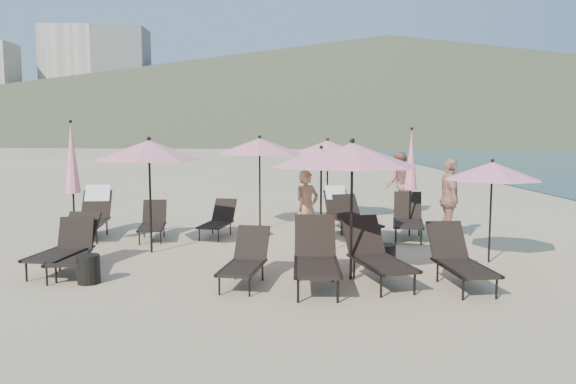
{
  "coord_description": "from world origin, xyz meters",
  "views": [
    {
      "loc": [
        -0.82,
        -9.54,
        2.49
      ],
      "look_at": [
        -0.59,
        3.5,
        1.1
      ],
      "focal_mm": 35.0,
      "sensor_mm": 36.0,
      "label": 1
    }
  ],
  "objects_px": {
    "lounger_10": "(356,218)",
    "umbrella_open_3": "(260,146)",
    "lounger_1": "(71,250)",
    "lounger_9": "(342,209)",
    "lounger_8": "(218,220)",
    "umbrella_closed_0": "(411,160)",
    "beachgoer_c": "(450,199)",
    "side_table_1": "(384,255)",
    "lounger_3": "(316,256)",
    "lounger_5": "(459,259)",
    "umbrella_open_5": "(352,155)",
    "umbrella_open_0": "(149,150)",
    "lounger_4": "(376,254)",
    "umbrella_open_2": "(492,171)",
    "umbrella_closed_1": "(72,159)",
    "lounger_2": "(245,259)",
    "side_table_0": "(89,269)",
    "umbrella_open_1": "(321,158)",
    "lounger_0": "(66,246)",
    "beachgoer_a": "(307,208)",
    "lounger_6": "(93,213)",
    "umbrella_open_4": "(328,148)",
    "lounger_11": "(408,217)",
    "beachgoer_b": "(399,183)",
    "lounger_7": "(153,222)"
  },
  "relations": [
    {
      "from": "lounger_10",
      "to": "umbrella_open_3",
      "type": "distance_m",
      "value": 3.07
    },
    {
      "from": "lounger_1",
      "to": "lounger_9",
      "type": "height_order",
      "value": "lounger_9"
    },
    {
      "from": "lounger_8",
      "to": "umbrella_closed_0",
      "type": "xyz_separation_m",
      "value": [
        4.62,
        -0.02,
        1.43
      ]
    },
    {
      "from": "beachgoer_c",
      "to": "side_table_1",
      "type": "bearing_deg",
      "value": 146.23
    },
    {
      "from": "lounger_3",
      "to": "side_table_1",
      "type": "relative_size",
      "value": 4.25
    },
    {
      "from": "lounger_5",
      "to": "umbrella_open_5",
      "type": "distance_m",
      "value": 2.43
    },
    {
      "from": "lounger_3",
      "to": "umbrella_open_0",
      "type": "relative_size",
      "value": 0.78
    },
    {
      "from": "lounger_4",
      "to": "umbrella_open_2",
      "type": "relative_size",
      "value": 0.95
    },
    {
      "from": "umbrella_closed_1",
      "to": "lounger_2",
      "type": "bearing_deg",
      "value": -38.41
    },
    {
      "from": "lounger_3",
      "to": "lounger_8",
      "type": "distance_m",
      "value": 4.95
    },
    {
      "from": "umbrella_open_3",
      "to": "side_table_0",
      "type": "distance_m",
      "value": 6.17
    },
    {
      "from": "umbrella_open_1",
      "to": "lounger_0",
      "type": "bearing_deg",
      "value": -164.27
    },
    {
      "from": "lounger_5",
      "to": "beachgoer_a",
      "type": "xyz_separation_m",
      "value": [
        -2.31,
        3.36,
        0.38
      ]
    },
    {
      "from": "lounger_2",
      "to": "umbrella_closed_0",
      "type": "bearing_deg",
      "value": 59.7
    },
    {
      "from": "lounger_6",
      "to": "umbrella_open_0",
      "type": "height_order",
      "value": "umbrella_open_0"
    },
    {
      "from": "beachgoer_a",
      "to": "umbrella_open_4",
      "type": "bearing_deg",
      "value": 44.76
    },
    {
      "from": "lounger_10",
      "to": "umbrella_open_2",
      "type": "bearing_deg",
      "value": -69.53
    },
    {
      "from": "lounger_3",
      "to": "lounger_11",
      "type": "distance_m",
      "value": 4.91
    },
    {
      "from": "lounger_0",
      "to": "beachgoer_b",
      "type": "height_order",
      "value": "beachgoer_b"
    },
    {
      "from": "lounger_5",
      "to": "side_table_0",
      "type": "distance_m",
      "value": 6.09
    },
    {
      "from": "umbrella_closed_0",
      "to": "lounger_1",
      "type": "bearing_deg",
      "value": -152.4
    },
    {
      "from": "side_table_0",
      "to": "beachgoer_a",
      "type": "height_order",
      "value": "beachgoer_a"
    },
    {
      "from": "lounger_5",
      "to": "beachgoer_a",
      "type": "distance_m",
      "value": 4.09
    },
    {
      "from": "lounger_2",
      "to": "beachgoer_a",
      "type": "xyz_separation_m",
      "value": [
        1.17,
        3.18,
        0.42
      ]
    },
    {
      "from": "lounger_11",
      "to": "side_table_0",
      "type": "relative_size",
      "value": 3.93
    },
    {
      "from": "umbrella_closed_1",
      "to": "side_table_1",
      "type": "height_order",
      "value": "umbrella_closed_1"
    },
    {
      "from": "lounger_6",
      "to": "umbrella_open_2",
      "type": "xyz_separation_m",
      "value": [
        8.49,
        -2.85,
        1.2
      ]
    },
    {
      "from": "side_table_1",
      "to": "beachgoer_b",
      "type": "xyz_separation_m",
      "value": [
        1.67,
        6.49,
        0.75
      ]
    },
    {
      "from": "umbrella_closed_0",
      "to": "side_table_1",
      "type": "distance_m",
      "value": 3.7
    },
    {
      "from": "lounger_9",
      "to": "side_table_1",
      "type": "bearing_deg",
      "value": -96.08
    },
    {
      "from": "beachgoer_c",
      "to": "lounger_2",
      "type": "bearing_deg",
      "value": 133.82
    },
    {
      "from": "umbrella_open_5",
      "to": "beachgoer_a",
      "type": "xyz_separation_m",
      "value": [
        -0.6,
        2.92,
        -1.28
      ]
    },
    {
      "from": "lounger_10",
      "to": "umbrella_open_3",
      "type": "bearing_deg",
      "value": 137.89
    },
    {
      "from": "lounger_5",
      "to": "lounger_8",
      "type": "height_order",
      "value": "lounger_5"
    },
    {
      "from": "lounger_7",
      "to": "beachgoer_c",
      "type": "height_order",
      "value": "beachgoer_c"
    },
    {
      "from": "lounger_1",
      "to": "lounger_2",
      "type": "relative_size",
      "value": 1.06
    },
    {
      "from": "lounger_3",
      "to": "lounger_8",
      "type": "relative_size",
      "value": 1.21
    },
    {
      "from": "lounger_0",
      "to": "umbrella_open_1",
      "type": "relative_size",
      "value": 0.8
    },
    {
      "from": "umbrella_open_1",
      "to": "lounger_7",
      "type": "bearing_deg",
      "value": 155.96
    },
    {
      "from": "lounger_10",
      "to": "umbrella_open_0",
      "type": "distance_m",
      "value": 5.12
    },
    {
      "from": "lounger_10",
      "to": "beachgoer_c",
      "type": "xyz_separation_m",
      "value": [
        2.13,
        -0.44,
        0.51
      ]
    },
    {
      "from": "umbrella_open_2",
      "to": "umbrella_closed_1",
      "type": "relative_size",
      "value": 0.72
    },
    {
      "from": "lounger_1",
      "to": "umbrella_open_0",
      "type": "bearing_deg",
      "value": 49.78
    },
    {
      "from": "lounger_10",
      "to": "umbrella_closed_0",
      "type": "bearing_deg",
      "value": -15.35
    },
    {
      "from": "lounger_0",
      "to": "umbrella_open_0",
      "type": "distance_m",
      "value": 2.55
    },
    {
      "from": "lounger_10",
      "to": "side_table_1",
      "type": "relative_size",
      "value": 3.98
    },
    {
      "from": "lounger_0",
      "to": "side_table_1",
      "type": "xyz_separation_m",
      "value": [
        5.8,
        0.25,
        -0.25
      ]
    },
    {
      "from": "lounger_9",
      "to": "lounger_8",
      "type": "bearing_deg",
      "value": -174.01
    },
    {
      "from": "umbrella_open_3",
      "to": "umbrella_closed_0",
      "type": "xyz_separation_m",
      "value": [
        3.65,
        -1.01,
        -0.32
      ]
    },
    {
      "from": "umbrella_open_3",
      "to": "lounger_11",
      "type": "bearing_deg",
      "value": -19.34
    }
  ]
}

